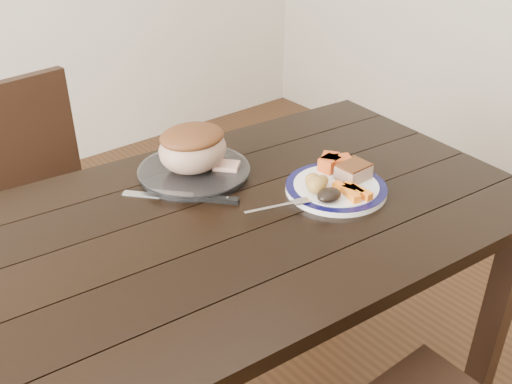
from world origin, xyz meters
TOP-DOWN VIEW (x-y plane):
  - dining_table at (0.00, 0.00)m, footprint 1.69×1.06m
  - chair_far at (-0.23, 0.74)m, footprint 0.47×0.48m
  - dinner_plate at (0.31, -0.09)m, footprint 0.28×0.28m
  - plate_rim at (0.31, -0.09)m, footprint 0.28×0.28m
  - serving_platter at (0.06, 0.23)m, footprint 0.31×0.31m
  - pork_slice at (0.37, -0.09)m, footprint 0.09×0.07m
  - roasted_potatoes at (0.25, -0.07)m, footprint 0.08×0.08m
  - carrot_batons at (0.30, -0.15)m, footprint 0.06×0.11m
  - pumpkin_wedges at (0.37, -0.02)m, footprint 0.10×0.09m
  - dark_mushroom at (0.23, -0.13)m, footprint 0.07×0.05m
  - fork at (0.12, -0.08)m, footprint 0.17×0.07m
  - roast_joint at (0.06, 0.23)m, footprint 0.20×0.17m
  - cut_slice at (0.13, 0.18)m, footprint 0.09×0.09m
  - carving_knife at (-0.00, 0.10)m, footprint 0.22×0.26m

SIDE VIEW (x-z plane):
  - chair_far at x=-0.23m, z-range 0.06..0.99m
  - dining_table at x=0.00m, z-range 0.28..1.03m
  - carving_knife at x=0.00m, z-range 0.75..0.76m
  - dinner_plate at x=0.31m, z-range 0.75..0.77m
  - serving_platter at x=0.06m, z-range 0.75..0.77m
  - plate_rim at x=0.31m, z-range 0.75..0.78m
  - fork at x=0.12m, z-range 0.77..0.77m
  - cut_slice at x=0.13m, z-range 0.77..0.78m
  - carrot_batons at x=0.30m, z-range 0.77..0.79m
  - dark_mushroom at x=0.23m, z-range 0.77..0.80m
  - pork_slice at x=0.37m, z-range 0.77..0.81m
  - pumpkin_wedges at x=0.37m, z-range 0.77..0.81m
  - roasted_potatoes at x=0.25m, z-range 0.77..0.81m
  - roast_joint at x=0.06m, z-range 0.77..0.90m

